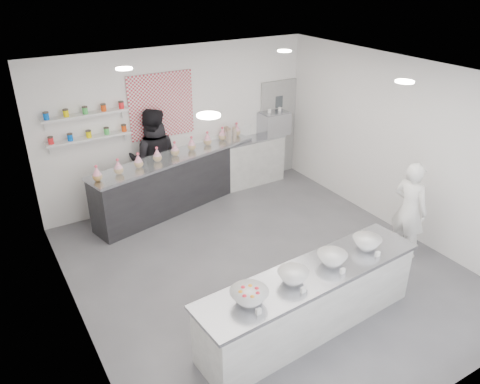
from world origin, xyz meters
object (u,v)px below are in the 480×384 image
at_px(prep_counter, 310,301).
at_px(espresso_ledge, 253,161).
at_px(staff_left, 154,159).
at_px(back_bar, 177,182).
at_px(espresso_machine, 274,123).
at_px(woman_prep, 409,210).
at_px(staff_right, 157,165).

distance_m(prep_counter, espresso_ledge, 4.54).
relative_size(prep_counter, staff_left, 1.64).
distance_m(back_bar, espresso_machine, 2.48).
relative_size(espresso_machine, woman_prep, 0.38).
bearing_deg(staff_right, prep_counter, 100.59).
bearing_deg(woman_prep, staff_right, 29.12).
height_order(espresso_ledge, espresso_machine, espresso_machine).
xyz_separation_m(prep_counter, espresso_ledge, (1.77, 4.18, 0.07)).
xyz_separation_m(espresso_ledge, espresso_machine, (0.52, 0.00, 0.74)).
bearing_deg(staff_right, espresso_ledge, -175.82).
height_order(prep_counter, staff_right, staff_right).
relative_size(espresso_machine, staff_left, 0.31).
xyz_separation_m(prep_counter, back_bar, (-0.08, 3.99, 0.10)).
xyz_separation_m(back_bar, espresso_machine, (2.37, 0.19, 0.72)).
xyz_separation_m(espresso_ledge, staff_right, (-2.12, 0.06, 0.35)).
height_order(espresso_ledge, staff_left, staff_left).
height_order(prep_counter, woman_prep, woman_prep).
relative_size(prep_counter, woman_prep, 1.99).
height_order(prep_counter, staff_left, staff_left).
distance_m(staff_left, staff_right, 0.14).
relative_size(back_bar, staff_left, 1.76).
distance_m(espresso_machine, woman_prep, 3.62).
bearing_deg(staff_right, staff_left, 5.90).
distance_m(prep_counter, woman_prep, 2.53).
height_order(espresso_ledge, staff_right, staff_right).
xyz_separation_m(espresso_ledge, woman_prep, (0.66, -3.59, 0.30)).
xyz_separation_m(prep_counter, woman_prep, (2.43, 0.59, 0.37)).
bearing_deg(staff_right, woman_prep, 133.13).
bearing_deg(espresso_machine, prep_counter, -118.77).
height_order(back_bar, espresso_machine, espresso_machine).
bearing_deg(prep_counter, staff_left, 91.60).
bearing_deg(staff_right, back_bar, 143.42).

